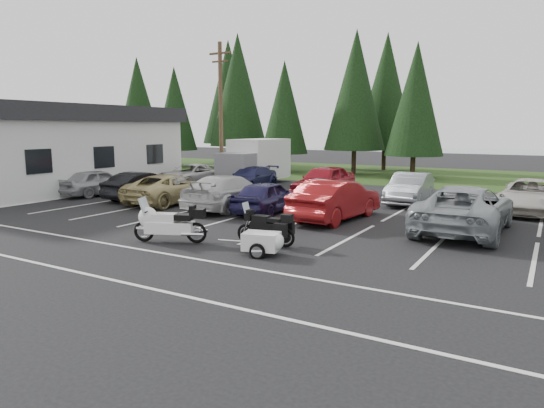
{
  "coord_description": "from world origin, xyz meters",
  "views": [
    {
      "loc": [
        8.89,
        -13.73,
        3.62
      ],
      "look_at": [
        1.15,
        -0.5,
        1.21
      ],
      "focal_mm": 32.0,
      "sensor_mm": 36.0,
      "label": 1
    }
  ],
  "objects_px": {
    "box_truck": "(251,162)",
    "car_far_3": "(410,188)",
    "car_far_1": "(250,178)",
    "car_far_2": "(324,181)",
    "car_near_0": "(98,182)",
    "building": "(32,148)",
    "car_near_2": "(171,189)",
    "car_near_5": "(336,200)",
    "touring_motorcycle": "(170,220)",
    "car_near_4": "(267,197)",
    "cargo_trailer": "(261,244)",
    "utility_pole": "(221,111)",
    "car_near_1": "(143,186)",
    "car_far_4": "(531,196)",
    "car_near_3": "(228,192)",
    "adventure_motorcycle": "(265,224)",
    "car_near_6": "(464,209)",
    "car_far_0": "(191,175)"
  },
  "relations": [
    {
      "from": "utility_pole",
      "to": "car_near_1",
      "type": "distance_m",
      "value": 8.81
    },
    {
      "from": "car_near_1",
      "to": "cargo_trailer",
      "type": "height_order",
      "value": "car_near_1"
    },
    {
      "from": "utility_pole",
      "to": "car_near_2",
      "type": "bearing_deg",
      "value": -70.41
    },
    {
      "from": "car_near_1",
      "to": "car_far_0",
      "type": "distance_m",
      "value": 5.64
    },
    {
      "from": "car_near_0",
      "to": "car_far_3",
      "type": "bearing_deg",
      "value": -155.97
    },
    {
      "from": "car_near_6",
      "to": "car_near_3",
      "type": "bearing_deg",
      "value": 1.44
    },
    {
      "from": "box_truck",
      "to": "car_far_4",
      "type": "bearing_deg",
      "value": -9.74
    },
    {
      "from": "box_truck",
      "to": "car_far_3",
      "type": "distance_m",
      "value": 11.29
    },
    {
      "from": "car_near_2",
      "to": "car_far_3",
      "type": "xyz_separation_m",
      "value": [
        10.05,
        5.75,
        0.03
      ]
    },
    {
      "from": "car_near_1",
      "to": "car_near_3",
      "type": "bearing_deg",
      "value": 179.63
    },
    {
      "from": "car_far_3",
      "to": "cargo_trailer",
      "type": "bearing_deg",
      "value": -98.06
    },
    {
      "from": "car_near_1",
      "to": "touring_motorcycle",
      "type": "xyz_separation_m",
      "value": [
        7.72,
        -6.52,
        0.03
      ]
    },
    {
      "from": "car_near_3",
      "to": "car_far_0",
      "type": "relative_size",
      "value": 1.05
    },
    {
      "from": "building",
      "to": "car_near_5",
      "type": "height_order",
      "value": "building"
    },
    {
      "from": "car_near_1",
      "to": "car_far_3",
      "type": "xyz_separation_m",
      "value": [
        12.18,
        5.52,
        0.03
      ]
    },
    {
      "from": "car_near_3",
      "to": "adventure_motorcycle",
      "type": "xyz_separation_m",
      "value": [
        5.01,
        -5.06,
        -0.1
      ]
    },
    {
      "from": "car_near_2",
      "to": "touring_motorcycle",
      "type": "xyz_separation_m",
      "value": [
        5.59,
        -6.29,
        0.03
      ]
    },
    {
      "from": "car_far_3",
      "to": "car_near_6",
      "type": "bearing_deg",
      "value": -61.86
    },
    {
      "from": "cargo_trailer",
      "to": "car_far_4",
      "type": "bearing_deg",
      "value": 48.28
    },
    {
      "from": "building",
      "to": "car_near_6",
      "type": "height_order",
      "value": "building"
    },
    {
      "from": "box_truck",
      "to": "car_far_2",
      "type": "bearing_deg",
      "value": -23.54
    },
    {
      "from": "car_near_4",
      "to": "car_far_4",
      "type": "relative_size",
      "value": 0.79
    },
    {
      "from": "car_near_3",
      "to": "car_far_1",
      "type": "height_order",
      "value": "car_near_3"
    },
    {
      "from": "box_truck",
      "to": "touring_motorcycle",
      "type": "bearing_deg",
      "value": -66.5
    },
    {
      "from": "car_near_4",
      "to": "cargo_trailer",
      "type": "relative_size",
      "value": 2.79
    },
    {
      "from": "car_near_1",
      "to": "car_near_3",
      "type": "distance_m",
      "value": 5.51
    },
    {
      "from": "adventure_motorcycle",
      "to": "car_far_1",
      "type": "bearing_deg",
      "value": 120.29
    },
    {
      "from": "car_far_0",
      "to": "cargo_trailer",
      "type": "relative_size",
      "value": 3.44
    },
    {
      "from": "car_near_4",
      "to": "car_far_1",
      "type": "bearing_deg",
      "value": -54.94
    },
    {
      "from": "car_near_5",
      "to": "car_near_0",
      "type": "bearing_deg",
      "value": 4.6
    },
    {
      "from": "car_far_2",
      "to": "building",
      "type": "bearing_deg",
      "value": -159.05
    },
    {
      "from": "box_truck",
      "to": "car_near_2",
      "type": "distance_m",
      "value": 8.63
    },
    {
      "from": "car_near_0",
      "to": "building",
      "type": "bearing_deg",
      "value": 4.17
    },
    {
      "from": "car_far_2",
      "to": "touring_motorcycle",
      "type": "height_order",
      "value": "car_far_2"
    },
    {
      "from": "car_far_1",
      "to": "car_far_2",
      "type": "distance_m",
      "value": 5.07
    },
    {
      "from": "car_far_4",
      "to": "cargo_trailer",
      "type": "bearing_deg",
      "value": -114.94
    },
    {
      "from": "car_far_0",
      "to": "car_far_4",
      "type": "height_order",
      "value": "car_far_4"
    },
    {
      "from": "cargo_trailer",
      "to": "box_truck",
      "type": "bearing_deg",
      "value": 109.69
    },
    {
      "from": "car_near_1",
      "to": "car_near_5",
      "type": "distance_m",
      "value": 10.75
    },
    {
      "from": "car_near_0",
      "to": "car_near_2",
      "type": "height_order",
      "value": "car_near_0"
    },
    {
      "from": "car_near_1",
      "to": "car_far_2",
      "type": "distance_m",
      "value": 9.43
    },
    {
      "from": "car_near_6",
      "to": "car_far_3",
      "type": "distance_m",
      "value": 6.54
    },
    {
      "from": "car_near_2",
      "to": "car_far_4",
      "type": "height_order",
      "value": "car_far_4"
    },
    {
      "from": "car_near_4",
      "to": "car_far_3",
      "type": "bearing_deg",
      "value": -131.89
    },
    {
      "from": "box_truck",
      "to": "car_far_3",
      "type": "xyz_separation_m",
      "value": [
        10.91,
        -2.81,
        -0.71
      ]
    },
    {
      "from": "building",
      "to": "car_near_3",
      "type": "distance_m",
      "value": 14.34
    },
    {
      "from": "car_near_3",
      "to": "car_far_2",
      "type": "height_order",
      "value": "car_far_2"
    },
    {
      "from": "car_far_2",
      "to": "car_far_4",
      "type": "bearing_deg",
      "value": 1.65
    },
    {
      "from": "touring_motorcycle",
      "to": "adventure_motorcycle",
      "type": "xyz_separation_m",
      "value": [
        2.8,
        1.25,
        -0.07
      ]
    },
    {
      "from": "car_far_2",
      "to": "cargo_trailer",
      "type": "height_order",
      "value": "car_far_2"
    }
  ]
}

